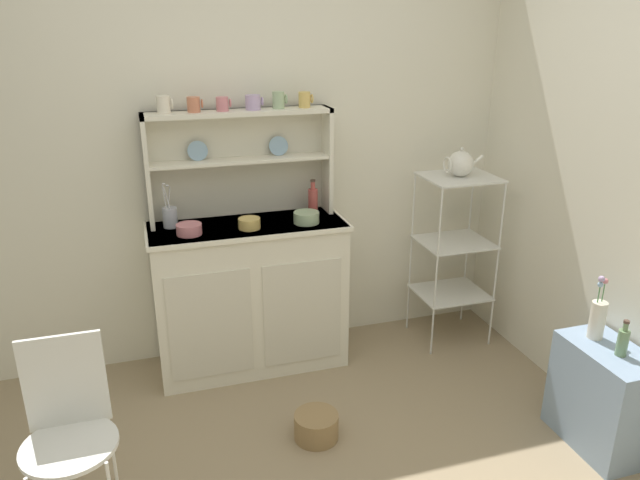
{
  "coord_description": "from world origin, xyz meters",
  "views": [
    {
      "loc": [
        -0.58,
        -1.78,
        1.97
      ],
      "look_at": [
        0.32,
        1.12,
        0.84
      ],
      "focal_mm": 33.75,
      "sensor_mm": 36.0,
      "label": 1
    }
  ],
  "objects_px": {
    "bakers_rack": "(455,238)",
    "utensil_jar": "(170,217)",
    "cup_cream_0": "(164,105)",
    "oil_bottle": "(623,341)",
    "side_shelf_blue": "(603,397)",
    "porcelain_teapot": "(461,164)",
    "flower_vase": "(598,318)",
    "floor_basket": "(316,426)",
    "hutch_cabinet": "(250,294)",
    "hutch_shelf_unit": "(239,154)",
    "wire_chair": "(68,422)",
    "bowl_mixing_large": "(189,229)",
    "jam_bottle": "(313,200)"
  },
  "relations": [
    {
      "from": "jam_bottle",
      "to": "oil_bottle",
      "type": "xyz_separation_m",
      "value": [
        1.06,
        -1.36,
        -0.38
      ]
    },
    {
      "from": "hutch_shelf_unit",
      "to": "porcelain_teapot",
      "type": "relative_size",
      "value": 4.24
    },
    {
      "from": "utensil_jar",
      "to": "porcelain_teapot",
      "type": "distance_m",
      "value": 1.71
    },
    {
      "from": "bowl_mixing_large",
      "to": "porcelain_teapot",
      "type": "xyz_separation_m",
      "value": [
        1.6,
        0.02,
        0.24
      ]
    },
    {
      "from": "hutch_cabinet",
      "to": "wire_chair",
      "type": "relative_size",
      "value": 1.3
    },
    {
      "from": "hutch_cabinet",
      "to": "bowl_mixing_large",
      "type": "distance_m",
      "value": 0.57
    },
    {
      "from": "oil_bottle",
      "to": "floor_basket",
      "type": "bearing_deg",
      "value": 159.47
    },
    {
      "from": "jam_bottle",
      "to": "oil_bottle",
      "type": "relative_size",
      "value": 1.15
    },
    {
      "from": "bakers_rack",
      "to": "side_shelf_blue",
      "type": "bearing_deg",
      "value": -80.85
    },
    {
      "from": "bakers_rack",
      "to": "side_shelf_blue",
      "type": "height_order",
      "value": "bakers_rack"
    },
    {
      "from": "bakers_rack",
      "to": "cup_cream_0",
      "type": "height_order",
      "value": "cup_cream_0"
    },
    {
      "from": "floor_basket",
      "to": "bowl_mixing_large",
      "type": "bearing_deg",
      "value": 124.58
    },
    {
      "from": "bowl_mixing_large",
      "to": "flower_vase",
      "type": "xyz_separation_m",
      "value": [
        1.79,
        -1.03,
        -0.29
      ]
    },
    {
      "from": "floor_basket",
      "to": "jam_bottle",
      "type": "bearing_deg",
      "value": 74.32
    },
    {
      "from": "bowl_mixing_large",
      "to": "utensil_jar",
      "type": "bearing_deg",
      "value": 119.85
    },
    {
      "from": "bowl_mixing_large",
      "to": "porcelain_teapot",
      "type": "relative_size",
      "value": 0.55
    },
    {
      "from": "cup_cream_0",
      "to": "flower_vase",
      "type": "height_order",
      "value": "cup_cream_0"
    },
    {
      "from": "hutch_shelf_unit",
      "to": "porcelain_teapot",
      "type": "bearing_deg",
      "value": -9.73
    },
    {
      "from": "side_shelf_blue",
      "to": "porcelain_teapot",
      "type": "bearing_deg",
      "value": 99.23
    },
    {
      "from": "floor_basket",
      "to": "porcelain_teapot",
      "type": "distance_m",
      "value": 1.72
    },
    {
      "from": "cup_cream_0",
      "to": "utensil_jar",
      "type": "height_order",
      "value": "cup_cream_0"
    },
    {
      "from": "oil_bottle",
      "to": "side_shelf_blue",
      "type": "bearing_deg",
      "value": 90.0
    },
    {
      "from": "wire_chair",
      "to": "oil_bottle",
      "type": "xyz_separation_m",
      "value": [
        2.37,
        -0.23,
        0.08
      ]
    },
    {
      "from": "cup_cream_0",
      "to": "flower_vase",
      "type": "relative_size",
      "value": 0.28
    },
    {
      "from": "flower_vase",
      "to": "hutch_shelf_unit",
      "type": "bearing_deg",
      "value": 139.27
    },
    {
      "from": "hutch_cabinet",
      "to": "hutch_shelf_unit",
      "type": "distance_m",
      "value": 0.81
    },
    {
      "from": "floor_basket",
      "to": "utensil_jar",
      "type": "bearing_deg",
      "value": 123.79
    },
    {
      "from": "floor_basket",
      "to": "hutch_cabinet",
      "type": "bearing_deg",
      "value": 101.95
    },
    {
      "from": "cup_cream_0",
      "to": "oil_bottle",
      "type": "height_order",
      "value": "cup_cream_0"
    },
    {
      "from": "cup_cream_0",
      "to": "jam_bottle",
      "type": "relative_size",
      "value": 0.45
    },
    {
      "from": "utensil_jar",
      "to": "flower_vase",
      "type": "height_order",
      "value": "utensil_jar"
    },
    {
      "from": "hutch_cabinet",
      "to": "oil_bottle",
      "type": "distance_m",
      "value": 1.95
    },
    {
      "from": "flower_vase",
      "to": "bakers_rack",
      "type": "bearing_deg",
      "value": 100.16
    },
    {
      "from": "utensil_jar",
      "to": "jam_bottle",
      "type": "bearing_deg",
      "value": 0.61
    },
    {
      "from": "cup_cream_0",
      "to": "utensil_jar",
      "type": "distance_m",
      "value": 0.6
    },
    {
      "from": "bakers_rack",
      "to": "porcelain_teapot",
      "type": "height_order",
      "value": "porcelain_teapot"
    },
    {
      "from": "cup_cream_0",
      "to": "utensil_jar",
      "type": "relative_size",
      "value": 0.36
    },
    {
      "from": "bakers_rack",
      "to": "flower_vase",
      "type": "height_order",
      "value": "bakers_rack"
    },
    {
      "from": "bakers_rack",
      "to": "utensil_jar",
      "type": "relative_size",
      "value": 4.24
    },
    {
      "from": "floor_basket",
      "to": "jam_bottle",
      "type": "distance_m",
      "value": 1.28
    },
    {
      "from": "hutch_cabinet",
      "to": "flower_vase",
      "type": "xyz_separation_m",
      "value": [
        1.47,
        -1.1,
        0.17
      ]
    },
    {
      "from": "hutch_cabinet",
      "to": "bakers_rack",
      "type": "distance_m",
      "value": 1.31
    },
    {
      "from": "bowl_mixing_large",
      "to": "jam_bottle",
      "type": "height_order",
      "value": "jam_bottle"
    },
    {
      "from": "cup_cream_0",
      "to": "flower_vase",
      "type": "xyz_separation_m",
      "value": [
        1.86,
        -1.23,
        -0.91
      ]
    },
    {
      "from": "flower_vase",
      "to": "oil_bottle",
      "type": "relative_size",
      "value": 1.83
    },
    {
      "from": "utensil_jar",
      "to": "flower_vase",
      "type": "bearing_deg",
      "value": -32.13
    },
    {
      "from": "hutch_cabinet",
      "to": "hutch_shelf_unit",
      "type": "relative_size",
      "value": 1.07
    },
    {
      "from": "wire_chair",
      "to": "utensil_jar",
      "type": "distance_m",
      "value": 1.3
    },
    {
      "from": "side_shelf_blue",
      "to": "utensil_jar",
      "type": "relative_size",
      "value": 2.05
    },
    {
      "from": "floor_basket",
      "to": "utensil_jar",
      "type": "relative_size",
      "value": 0.87
    }
  ]
}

